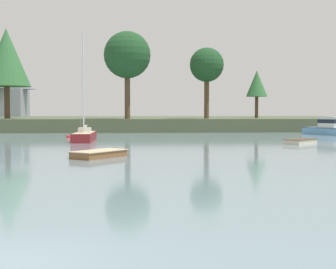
# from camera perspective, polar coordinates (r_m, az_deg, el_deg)

# --- Properties ---
(far_shore_bank) EXTENTS (178.03, 48.65, 1.88)m
(far_shore_bank) POSITION_cam_1_polar(r_m,az_deg,el_deg) (91.31, -5.62, 1.43)
(far_shore_bank) COLOR #4C563D
(far_shore_bank) RESTS_ON ground
(cruiser_skyblue) EXTENTS (5.34, 7.31, 4.51)m
(cruiser_skyblue) POSITION_cam_1_polar(r_m,az_deg,el_deg) (64.16, 18.55, 0.45)
(cruiser_skyblue) COLOR #669ECC
(cruiser_skyblue) RESTS_ON ground
(dinghy_cream) EXTENTS (3.85, 3.84, 0.57)m
(dinghy_cream) POSITION_cam_1_polar(r_m,az_deg,el_deg) (46.30, 15.21, -0.84)
(dinghy_cream) COLOR beige
(dinghy_cream) RESTS_ON ground
(dinghy_wood) EXTENTS (3.74, 4.14, 0.62)m
(dinghy_wood) POSITION_cam_1_polar(r_m,az_deg,el_deg) (31.39, -8.03, -2.38)
(dinghy_wood) COLOR brown
(dinghy_wood) RESTS_ON ground
(sailboat_maroon) EXTENTS (1.85, 7.29, 11.06)m
(sailboat_maroon) POSITION_cam_1_polar(r_m,az_deg,el_deg) (49.02, -9.71, -0.48)
(sailboat_maroon) COLOR maroon
(sailboat_maroon) RESTS_ON ground
(mooring_buoy_red) EXTENTS (0.43, 0.43, 0.49)m
(mooring_buoy_red) POSITION_cam_1_polar(r_m,az_deg,el_deg) (56.04, -11.55, -0.27)
(mooring_buoy_red) COLOR red
(mooring_buoy_red) RESTS_ON ground
(shore_tree_far_right) EXTENTS (3.37, 3.37, 7.55)m
(shore_tree_far_right) POSITION_cam_1_polar(r_m,az_deg,el_deg) (79.23, 10.30, 5.80)
(shore_tree_far_right) COLOR brown
(shore_tree_far_right) RESTS_ON far_shore_bank
(shore_tree_center_left) EXTENTS (6.57, 6.57, 12.27)m
(shore_tree_center_left) POSITION_cam_1_polar(r_m,az_deg,el_deg) (69.66, -4.77, 9.16)
(shore_tree_center_left) COLOR brown
(shore_tree_center_left) RESTS_ON far_shore_bank
(shore_tree_right_mid) EXTENTS (7.05, 7.05, 13.40)m
(shore_tree_right_mid) POSITION_cam_1_polar(r_m,az_deg,el_deg) (77.38, -18.30, 8.48)
(shore_tree_right_mid) COLOR brown
(shore_tree_right_mid) RESTS_ON far_shore_bank
(shore_tree_center_right) EXTENTS (5.06, 5.06, 10.50)m
(shore_tree_center_right) POSITION_cam_1_polar(r_m,az_deg,el_deg) (73.34, 4.53, 8.01)
(shore_tree_center_right) COLOR brown
(shore_tree_center_right) RESTS_ON far_shore_bank
(cottage_near_water) EXTENTS (10.09, 9.34, 7.65)m
(cottage_near_water) POSITION_cam_1_polar(r_m,az_deg,el_deg) (104.27, -18.80, 4.14)
(cottage_near_water) COLOR gray
(cottage_near_water) RESTS_ON far_shore_bank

